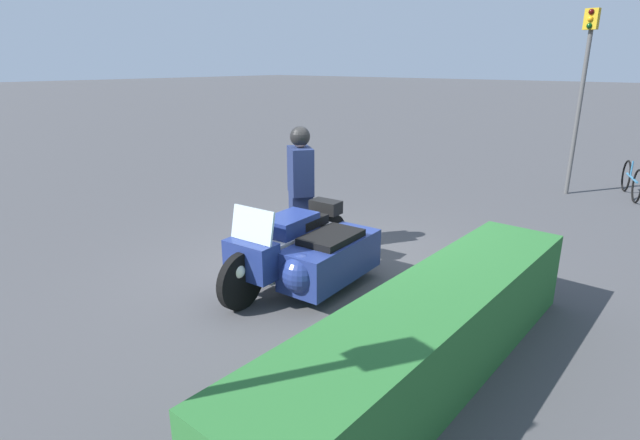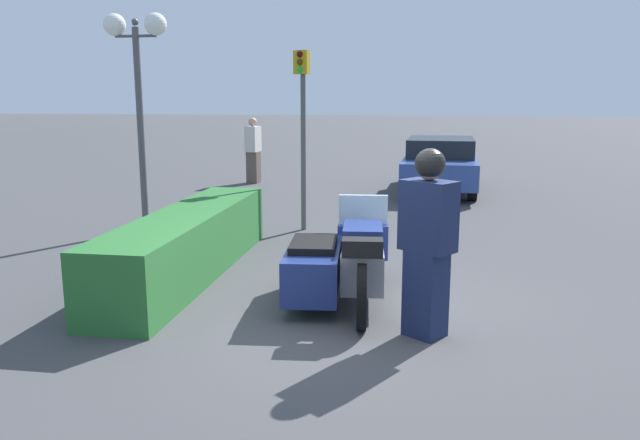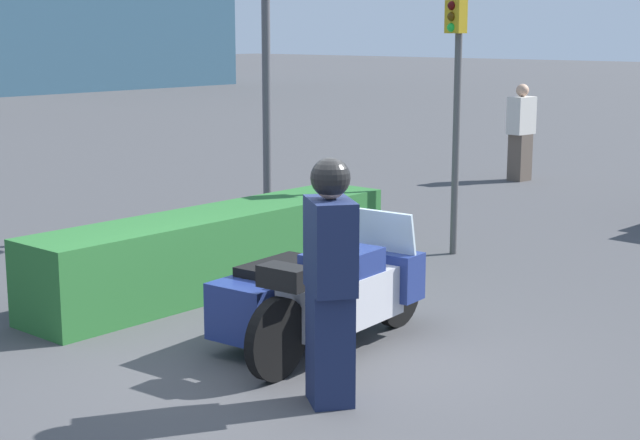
{
  "view_description": "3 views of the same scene",
  "coord_description": "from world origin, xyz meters",
  "px_view_note": "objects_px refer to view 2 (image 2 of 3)",
  "views": [
    {
      "loc": [
        5.0,
        4.16,
        2.78
      ],
      "look_at": [
        0.39,
        0.28,
        0.87
      ],
      "focal_mm": 28.0,
      "sensor_mm": 36.0,
      "label": 1
    },
    {
      "loc": [
        -6.48,
        -0.63,
        2.37
      ],
      "look_at": [
        0.95,
        0.52,
        0.89
      ],
      "focal_mm": 35.0,
      "sensor_mm": 36.0,
      "label": 2
    },
    {
      "loc": [
        -5.8,
        -5.39,
        2.81
      ],
      "look_at": [
        1.3,
        0.83,
        0.97
      ],
      "focal_mm": 55.0,
      "sensor_mm": 36.0,
      "label": 3
    }
  ],
  "objects_px": {
    "hedge_bush_curbside": "(189,243)",
    "traffic_light_near": "(302,113)",
    "parked_car_background": "(440,163)",
    "pedestrian_bystander": "(253,151)",
    "twin_lamp_post": "(137,58)",
    "police_motorcycle": "(338,260)",
    "officer_rider": "(428,239)"
  },
  "relations": [
    {
      "from": "hedge_bush_curbside",
      "to": "traffic_light_near",
      "type": "distance_m",
      "value": 3.65
    },
    {
      "from": "parked_car_background",
      "to": "pedestrian_bystander",
      "type": "distance_m",
      "value": 5.21
    },
    {
      "from": "hedge_bush_curbside",
      "to": "twin_lamp_post",
      "type": "relative_size",
      "value": 1.24
    },
    {
      "from": "police_motorcycle",
      "to": "twin_lamp_post",
      "type": "xyz_separation_m",
      "value": [
        3.39,
        3.94,
        2.55
      ]
    },
    {
      "from": "police_motorcycle",
      "to": "twin_lamp_post",
      "type": "distance_m",
      "value": 5.79
    },
    {
      "from": "hedge_bush_curbside",
      "to": "parked_car_background",
      "type": "xyz_separation_m",
      "value": [
        8.3,
        -3.62,
        0.3
      ]
    },
    {
      "from": "parked_car_background",
      "to": "traffic_light_near",
      "type": "bearing_deg",
      "value": 156.12
    },
    {
      "from": "traffic_light_near",
      "to": "hedge_bush_curbside",
      "type": "bearing_deg",
      "value": -4.31
    },
    {
      "from": "hedge_bush_curbside",
      "to": "traffic_light_near",
      "type": "height_order",
      "value": "traffic_light_near"
    },
    {
      "from": "parked_car_background",
      "to": "police_motorcycle",
      "type": "bearing_deg",
      "value": 173.38
    },
    {
      "from": "traffic_light_near",
      "to": "parked_car_background",
      "type": "height_order",
      "value": "traffic_light_near"
    },
    {
      "from": "police_motorcycle",
      "to": "traffic_light_near",
      "type": "xyz_separation_m",
      "value": [
        3.84,
        1.12,
        1.62
      ]
    },
    {
      "from": "hedge_bush_curbside",
      "to": "twin_lamp_post",
      "type": "xyz_separation_m",
      "value": [
        2.63,
        1.81,
        2.6
      ]
    },
    {
      "from": "hedge_bush_curbside",
      "to": "pedestrian_bystander",
      "type": "xyz_separation_m",
      "value": [
        9.16,
        1.51,
        0.48
      ]
    },
    {
      "from": "hedge_bush_curbside",
      "to": "parked_car_background",
      "type": "height_order",
      "value": "parked_car_background"
    },
    {
      "from": "police_motorcycle",
      "to": "parked_car_background",
      "type": "distance_m",
      "value": 9.18
    },
    {
      "from": "police_motorcycle",
      "to": "traffic_light_near",
      "type": "height_order",
      "value": "traffic_light_near"
    },
    {
      "from": "officer_rider",
      "to": "hedge_bush_curbside",
      "type": "bearing_deg",
      "value": -82.93
    },
    {
      "from": "police_motorcycle",
      "to": "twin_lamp_post",
      "type": "height_order",
      "value": "twin_lamp_post"
    },
    {
      "from": "twin_lamp_post",
      "to": "hedge_bush_curbside",
      "type": "bearing_deg",
      "value": -145.46
    },
    {
      "from": "traffic_light_near",
      "to": "parked_car_background",
      "type": "bearing_deg",
      "value": 167.22
    },
    {
      "from": "police_motorcycle",
      "to": "hedge_bush_curbside",
      "type": "height_order",
      "value": "police_motorcycle"
    },
    {
      "from": "officer_rider",
      "to": "parked_car_background",
      "type": "xyz_separation_m",
      "value": [
        10.08,
        -0.48,
        -0.27
      ]
    },
    {
      "from": "hedge_bush_curbside",
      "to": "pedestrian_bystander",
      "type": "bearing_deg",
      "value": 9.36
    },
    {
      "from": "police_motorcycle",
      "to": "traffic_light_near",
      "type": "distance_m",
      "value": 4.32
    },
    {
      "from": "pedestrian_bystander",
      "to": "police_motorcycle",
      "type": "bearing_deg",
      "value": 116.57
    },
    {
      "from": "police_motorcycle",
      "to": "pedestrian_bystander",
      "type": "distance_m",
      "value": 10.57
    },
    {
      "from": "parked_car_background",
      "to": "pedestrian_bystander",
      "type": "height_order",
      "value": "pedestrian_bystander"
    },
    {
      "from": "traffic_light_near",
      "to": "pedestrian_bystander",
      "type": "relative_size",
      "value": 1.74
    },
    {
      "from": "twin_lamp_post",
      "to": "pedestrian_bystander",
      "type": "relative_size",
      "value": 2.08
    },
    {
      "from": "twin_lamp_post",
      "to": "pedestrian_bystander",
      "type": "height_order",
      "value": "twin_lamp_post"
    },
    {
      "from": "officer_rider",
      "to": "hedge_bush_curbside",
      "type": "xyz_separation_m",
      "value": [
        1.78,
        3.14,
        -0.57
      ]
    }
  ]
}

